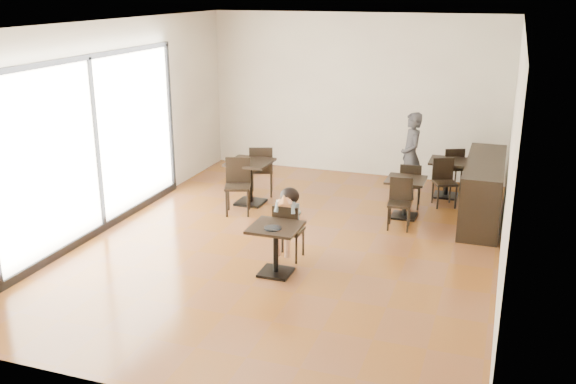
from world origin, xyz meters
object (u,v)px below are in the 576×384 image
at_px(adult_patron, 411,156).
at_px(chair_left_b, 238,187).
at_px(chair_left_a, 262,170).
at_px(chair_back_a, 451,168).
at_px(cafe_table_mid, 405,198).
at_px(cafe_table_back, 447,178).
at_px(chair_mid_a, 410,185).
at_px(child_table, 276,250).
at_px(child_chair, 289,231).
at_px(child, 289,224).
at_px(cafe_table_left, 250,182).
at_px(chair_mid_b, 399,204).
at_px(chair_back_b, 445,183).

bearing_deg(adult_patron, chair_left_b, -78.66).
distance_m(chair_left_a, chair_back_a, 3.57).
xyz_separation_m(cafe_table_mid, chair_left_b, (-2.69, -0.74, 0.13)).
bearing_deg(cafe_table_back, chair_mid_a, -124.24).
height_order(child_table, child_chair, child_chair).
distance_m(child_table, child, 0.58).
bearing_deg(cafe_table_back, chair_left_b, -147.12).
relative_size(child_chair, chair_left_b, 0.88).
distance_m(child_chair, adult_patron, 3.50).
relative_size(child_chair, cafe_table_left, 1.06).
relative_size(child, adult_patron, 0.66).
bearing_deg(child, adult_patron, 70.25).
distance_m(child_chair, cafe_table_mid, 2.56).
relative_size(child_table, chair_left_b, 0.73).
distance_m(chair_left_b, chair_back_a, 4.15).
bearing_deg(cafe_table_mid, chair_mid_b, -90.00).
relative_size(cafe_table_back, chair_left_a, 0.73).
xyz_separation_m(chair_mid_a, chair_back_a, (0.56, 1.28, 0.01)).
height_order(child, chair_back_a, child).
relative_size(chair_mid_a, chair_back_b, 0.97).
bearing_deg(chair_back_b, chair_mid_a, -179.52).
bearing_deg(cafe_table_back, chair_back_a, 87.78).
distance_m(child_chair, chair_back_b, 3.53).
relative_size(child, chair_left_b, 1.11).
bearing_deg(child_chair, adult_patron, -109.75).
relative_size(chair_left_a, chair_back_a, 1.13).
height_order(chair_mid_a, chair_back_b, chair_back_b).
height_order(cafe_table_left, chair_mid_a, chair_mid_a).
xyz_separation_m(child, chair_back_b, (1.82, 3.02, -0.10)).
xyz_separation_m(cafe_table_mid, chair_back_a, (0.56, 1.83, 0.08)).
height_order(chair_mid_a, chair_mid_b, same).
distance_m(cafe_table_back, chair_left_b, 3.85).
height_order(cafe_table_back, chair_mid_a, chair_mid_a).
distance_m(child_chair, chair_left_b, 2.06).
bearing_deg(chair_left_a, chair_mid_a, 164.89).
bearing_deg(chair_mid_b, chair_mid_a, 85.13).
bearing_deg(cafe_table_back, child_table, -113.66).
relative_size(child_chair, cafe_table_back, 1.20).
bearing_deg(child_chair, chair_left_a, -61.07).
xyz_separation_m(cafe_table_back, chair_left_a, (-3.23, -0.99, 0.12)).
bearing_deg(chair_mid_b, cafe_table_left, 167.58).
height_order(chair_left_a, chair_back_b, chair_left_a).
height_order(child_table, chair_back_b, chair_back_b).
bearing_deg(chair_left_a, child_chair, 99.70).
distance_m(child_table, cafe_table_back, 4.50).
distance_m(chair_mid_b, chair_back_a, 2.45).
xyz_separation_m(child_table, chair_mid_a, (1.26, 3.33, 0.06)).
bearing_deg(cafe_table_mid, cafe_table_left, -175.88).
bearing_deg(chair_left_b, chair_mid_a, 6.45).
relative_size(cafe_table_left, cafe_table_back, 1.13).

